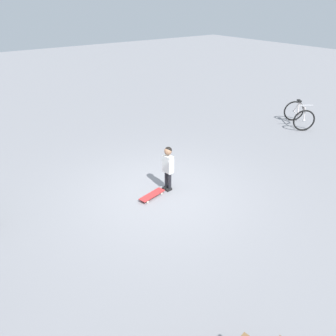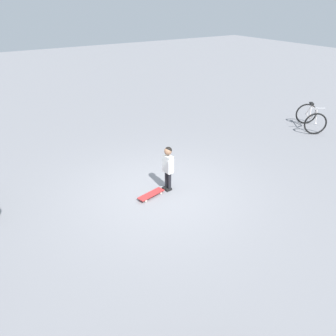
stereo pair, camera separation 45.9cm
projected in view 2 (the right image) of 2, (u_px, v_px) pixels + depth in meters
ground_plane at (161, 194)px, 7.55m from camera, size 50.00×50.00×0.00m
child_person at (168, 164)px, 7.44m from camera, size 0.21×0.39×1.06m
skateboard at (151, 194)px, 7.42m from camera, size 0.69×0.34×0.07m
bicycle_near at (311, 118)px, 11.09m from camera, size 1.21×1.28×0.85m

